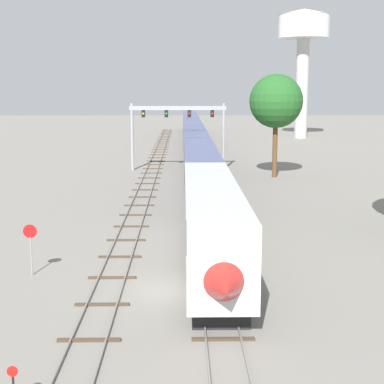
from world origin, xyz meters
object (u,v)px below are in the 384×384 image
passenger_train (194,140)px  stop_sign (31,242)px  water_tower (304,36)px  trackside_tree_left (276,101)px  signal_gantry (178,121)px

passenger_train → stop_sign: bearing=-100.2°
water_tower → trackside_tree_left: 57.86m
passenger_train → trackside_tree_left: size_ratio=10.85×
signal_gantry → trackside_tree_left: bearing=-29.4°
water_tower → trackside_tree_left: water_tower is taller
signal_gantry → trackside_tree_left: size_ratio=1.02×
passenger_train → signal_gantry: (-2.25, -12.93, 3.52)m
water_tower → stop_sign: 98.59m
stop_sign → water_tower: bearing=70.1°
passenger_train → water_tower: bearing=57.1°
water_tower → trackside_tree_left: size_ratio=2.20×
trackside_tree_left → signal_gantry: bearing=150.6°
signal_gantry → water_tower: water_tower is taller
passenger_train → water_tower: 46.08m
stop_sign → passenger_train: bearing=79.8°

